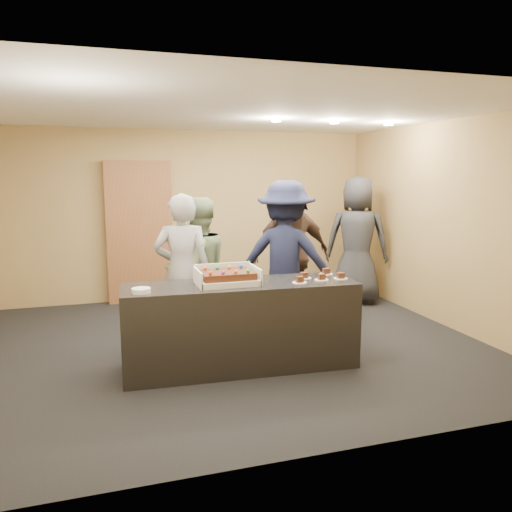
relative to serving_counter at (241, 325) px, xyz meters
name	(u,v)px	position (x,y,z in m)	size (l,w,h in m)	color
room	(224,232)	(0.00, 0.71, 0.90)	(6.04, 6.00, 2.70)	black
serving_counter	(241,325)	(0.00, 0.00, 0.00)	(2.40, 0.70, 0.90)	black
storage_cabinet	(140,232)	(-0.78, 3.12, 0.66)	(1.01, 0.15, 2.21)	brown
cake_box	(227,279)	(-0.14, 0.02, 0.49)	(0.62, 0.43, 0.18)	white
sheet_cake	(227,275)	(-0.14, 0.00, 0.55)	(0.53, 0.37, 0.11)	#3F1C0E
plate_stack	(141,291)	(-1.01, -0.13, 0.47)	(0.18, 0.18, 0.04)	white
slice_a	(300,281)	(0.59, -0.17, 0.47)	(0.15, 0.15, 0.07)	white
slice_b	(304,276)	(0.72, 0.02, 0.47)	(0.15, 0.15, 0.07)	white
slice_c	(321,278)	(0.86, -0.11, 0.47)	(0.15, 0.15, 0.07)	white
slice_d	(326,272)	(1.04, 0.16, 0.47)	(0.15, 0.15, 0.07)	white
slice_e	(341,277)	(1.08, -0.11, 0.47)	(0.15, 0.15, 0.07)	white
person_server_grey	(183,272)	(-0.47, 0.79, 0.45)	(0.65, 0.43, 1.80)	#9B9BA0
person_sage_man	(198,270)	(-0.25, 1.02, 0.42)	(0.85, 0.66, 1.74)	gray
person_navy_man	(286,259)	(0.84, 0.91, 0.52)	(1.25, 0.72, 1.93)	#181C39
person_brown_extra	(291,254)	(1.04, 1.25, 0.51)	(1.12, 0.47, 1.92)	#51392F
person_dark_suit	(357,240)	(2.45, 2.06, 0.54)	(0.97, 0.63, 1.98)	#292A2E
ceiling_spotlights	(334,122)	(1.60, 1.21, 2.22)	(1.72, 0.12, 0.03)	#FFEAC6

